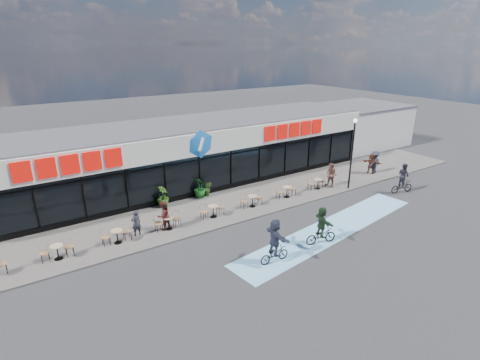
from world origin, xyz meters
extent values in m
plane|color=#28282B|center=(0.00, 0.00, 0.00)|extent=(120.00, 120.00, 0.00)
cube|color=#5D5852|center=(0.00, 4.50, 0.05)|extent=(44.00, 5.00, 0.10)
cube|color=#77B7E2|center=(4.00, -1.50, 0.01)|extent=(14.17, 4.13, 0.01)
cube|color=black|center=(0.00, 10.00, 1.50)|extent=(30.00, 6.00, 3.00)
cube|color=silver|center=(0.00, 9.85, 3.75)|extent=(30.60, 6.30, 1.50)
cube|color=#47474C|center=(0.00, 10.00, 4.55)|extent=(30.60, 6.30, 0.10)
cube|color=navy|center=(0.00, 6.96, 3.05)|extent=(30.60, 0.08, 0.18)
cube|color=black|center=(0.00, 6.97, 2.65)|extent=(30.00, 0.06, 0.08)
cube|color=black|center=(0.00, 6.98, 0.20)|extent=(30.00, 0.10, 0.40)
cube|color=red|center=(-8.00, 6.70, 3.80)|extent=(5.63, 0.18, 1.10)
cube|color=red|center=(8.00, 6.70, 3.80)|extent=(5.63, 0.18, 1.10)
ellipsoid|color=blue|center=(0.00, 6.70, 3.80)|extent=(1.90, 0.24, 1.90)
cylinder|color=black|center=(-10.00, 6.97, 1.50)|extent=(0.10, 0.10, 3.00)
cylinder|color=black|center=(-7.50, 6.97, 1.50)|extent=(0.10, 0.10, 3.00)
cylinder|color=black|center=(-5.00, 6.97, 1.50)|extent=(0.10, 0.10, 3.00)
cylinder|color=black|center=(-2.50, 6.97, 1.50)|extent=(0.10, 0.10, 3.00)
cylinder|color=black|center=(0.00, 6.97, 1.50)|extent=(0.10, 0.10, 3.00)
cylinder|color=black|center=(2.50, 6.97, 1.50)|extent=(0.10, 0.10, 3.00)
cylinder|color=black|center=(5.00, 6.97, 1.50)|extent=(0.10, 0.10, 3.00)
cylinder|color=black|center=(7.50, 6.97, 1.50)|extent=(0.10, 0.10, 3.00)
cylinder|color=black|center=(10.00, 6.97, 1.50)|extent=(0.10, 0.10, 3.00)
cylinder|color=black|center=(12.50, 6.97, 1.50)|extent=(0.10, 0.10, 3.00)
cylinder|color=black|center=(15.00, 6.97, 1.50)|extent=(0.10, 0.10, 3.00)
cube|color=silver|center=(20.50, 11.00, 2.00)|extent=(9.00, 7.00, 4.00)
cube|color=#47474C|center=(20.50, 11.00, 4.05)|extent=(9.20, 7.20, 0.12)
cylinder|color=black|center=(9.61, 2.30, 2.52)|extent=(0.12, 0.12, 4.84)
sphere|color=#FFF2CC|center=(9.61, 2.30, 5.04)|extent=(0.28, 0.28, 0.28)
cylinder|color=tan|center=(-9.61, 3.42, 0.82)|extent=(0.60, 0.60, 0.04)
cylinder|color=black|center=(-9.61, 3.42, 0.47)|extent=(0.06, 0.06, 0.70)
cylinder|color=black|center=(-9.61, 3.42, 0.11)|extent=(0.40, 0.40, 0.02)
cylinder|color=tan|center=(-6.74, 3.42, 0.82)|extent=(0.60, 0.60, 0.04)
cylinder|color=black|center=(-6.74, 3.42, 0.47)|extent=(0.06, 0.06, 0.70)
cylinder|color=black|center=(-6.74, 3.42, 0.11)|extent=(0.40, 0.40, 0.02)
cylinder|color=tan|center=(-3.86, 3.42, 0.82)|extent=(0.60, 0.60, 0.04)
cylinder|color=black|center=(-3.86, 3.42, 0.47)|extent=(0.06, 0.06, 0.70)
cylinder|color=black|center=(-3.86, 3.42, 0.11)|extent=(0.40, 0.40, 0.02)
cylinder|color=tan|center=(-0.98, 3.42, 0.82)|extent=(0.60, 0.60, 0.04)
cylinder|color=black|center=(-0.98, 3.42, 0.47)|extent=(0.06, 0.06, 0.70)
cylinder|color=black|center=(-0.98, 3.42, 0.11)|extent=(0.40, 0.40, 0.02)
cylinder|color=tan|center=(1.89, 3.42, 0.82)|extent=(0.60, 0.60, 0.04)
cylinder|color=black|center=(1.89, 3.42, 0.47)|extent=(0.06, 0.06, 0.70)
cylinder|color=black|center=(1.89, 3.42, 0.11)|extent=(0.40, 0.40, 0.02)
cylinder|color=tan|center=(4.77, 3.42, 0.82)|extent=(0.60, 0.60, 0.04)
cylinder|color=black|center=(4.77, 3.42, 0.47)|extent=(0.06, 0.06, 0.70)
cylinder|color=black|center=(4.77, 3.42, 0.11)|extent=(0.40, 0.40, 0.02)
cylinder|color=tan|center=(7.65, 3.42, 0.82)|extent=(0.60, 0.60, 0.04)
cylinder|color=black|center=(7.65, 3.42, 0.47)|extent=(0.06, 0.06, 0.70)
cylinder|color=black|center=(7.65, 3.42, 0.11)|extent=(0.40, 0.40, 0.02)
imported|color=#274915|center=(-2.91, 6.59, 0.78)|extent=(1.07, 1.07, 1.37)
imported|color=#18541A|center=(-0.23, 6.67, 0.79)|extent=(1.05, 1.05, 1.37)
imported|color=#2B4F16|center=(0.35, 6.59, 0.63)|extent=(0.75, 0.73, 1.06)
imported|color=#22232B|center=(-5.59, 3.71, 0.83)|extent=(0.57, 0.41, 1.46)
imported|color=#4D1D1B|center=(-4.07, 3.57, 0.95)|extent=(0.99, 0.88, 1.70)
imported|color=brown|center=(8.76, 3.25, 0.99)|extent=(0.90, 1.03, 1.79)
imported|color=#462519|center=(13.69, 3.62, 0.93)|extent=(1.01, 1.61, 1.66)
imported|color=#282F3F|center=(14.00, 3.58, 1.01)|extent=(1.28, 0.86, 1.83)
imported|color=black|center=(2.33, -2.29, 0.45)|extent=(1.82, 0.98, 0.91)
imported|color=black|center=(2.33, -2.29, 1.27)|extent=(0.82, 1.59, 1.64)
imported|color=black|center=(12.31, -0.17, 0.46)|extent=(1.85, 0.99, 0.92)
imported|color=black|center=(12.31, -0.17, 1.31)|extent=(0.82, 0.96, 1.71)
imported|color=black|center=(-0.85, -2.39, 0.42)|extent=(1.60, 0.61, 0.83)
imported|color=#2A2F41|center=(-0.85, -2.39, 1.36)|extent=(0.60, 1.71, 1.82)
camera|label=1|loc=(-10.81, -14.67, 9.98)|focal=28.00mm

